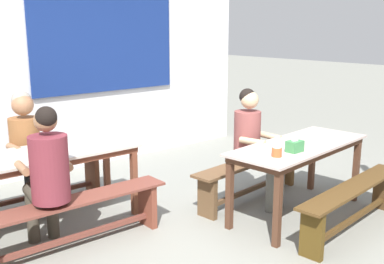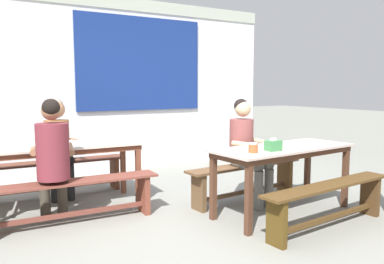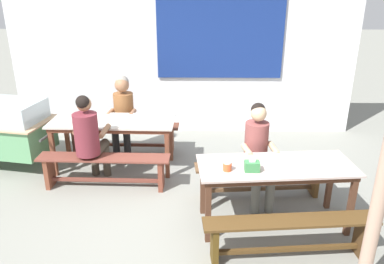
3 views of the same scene
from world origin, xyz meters
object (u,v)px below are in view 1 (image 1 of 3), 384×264
at_px(dining_table_near, 299,151).
at_px(condiment_jar, 277,151).
at_px(dining_table_far, 44,160).
at_px(bench_far_front, 75,216).
at_px(person_center_facing, 27,142).
at_px(tissue_box, 295,146).
at_px(person_left_back_turned, 48,172).
at_px(bench_near_back, 250,173).
at_px(bench_near_front, 353,201).
at_px(person_right_near_table, 254,141).
at_px(bench_far_back, 25,181).

xyz_separation_m(dining_table_near, condiment_jar, (-0.55, -0.15, 0.13)).
distance_m(dining_table_far, bench_far_front, 0.72).
relative_size(person_center_facing, tissue_box, 8.15).
distance_m(person_left_back_turned, tissue_box, 2.28).
xyz_separation_m(bench_near_back, tissue_box, (-0.24, -0.76, 0.51)).
xyz_separation_m(bench_near_front, tissue_box, (-0.35, 0.45, 0.51)).
relative_size(dining_table_far, tissue_box, 11.55).
height_order(person_left_back_turned, person_right_near_table, person_left_back_turned).
relative_size(dining_table_near, bench_far_front, 1.00).
relative_size(person_center_facing, condiment_jar, 12.48).
height_order(bench_near_front, person_left_back_turned, person_left_back_turned).
bearing_deg(bench_far_front, condiment_jar, -31.15).
xyz_separation_m(bench_far_front, condiment_jar, (1.58, -0.96, 0.51)).
bearing_deg(person_center_facing, person_left_back_turned, -103.17).
distance_m(person_center_facing, condiment_jar, 2.60).
bearing_deg(person_right_near_table, person_left_back_turned, 170.51).
bearing_deg(person_right_near_table, bench_far_front, 171.74).
bearing_deg(bench_far_front, bench_far_back, 88.63).
height_order(bench_near_back, bench_near_front, same).
height_order(person_center_facing, tissue_box, person_center_facing).
height_order(bench_near_back, condiment_jar, condiment_jar).
height_order(bench_far_back, tissue_box, tissue_box).
xyz_separation_m(bench_near_front, person_left_back_turned, (-2.38, 1.49, 0.43)).
xyz_separation_m(dining_table_far, tissue_box, (1.83, -1.57, 0.13)).
xyz_separation_m(dining_table_near, person_right_near_table, (-0.12, 0.52, 0.03)).
distance_m(bench_far_front, tissue_box, 2.14).
bearing_deg(tissue_box, dining_table_far, 139.29).
bearing_deg(bench_far_back, bench_far_front, -91.37).
relative_size(dining_table_near, person_left_back_turned, 1.35).
bearing_deg(dining_table_far, condiment_jar, -44.99).
bearing_deg(bench_near_front, bench_far_back, 129.31).
distance_m(bench_far_back, person_left_back_turned, 1.24).
distance_m(person_left_back_turned, person_center_facing, 1.11).
bearing_deg(bench_far_front, person_center_facing, 86.72).
distance_m(dining_table_near, bench_near_front, 0.72).
bearing_deg(person_left_back_turned, person_center_facing, 76.83).
bearing_deg(bench_far_front, bench_near_back, -5.50).
height_order(dining_table_near, bench_far_front, dining_table_near).
relative_size(bench_near_front, person_center_facing, 1.37).
bearing_deg(condiment_jar, person_center_facing, 125.65).
distance_m(dining_table_far, person_right_near_table, 2.19).
height_order(bench_far_front, bench_near_back, same).
bearing_deg(bench_far_back, dining_table_far, -91.37).
xyz_separation_m(person_center_facing, condiment_jar, (1.52, -2.11, 0.07)).
bearing_deg(bench_far_front, dining_table_near, -20.74).
height_order(bench_near_back, person_left_back_turned, person_left_back_turned).
xyz_separation_m(dining_table_near, bench_near_front, (0.05, -0.61, -0.38)).
distance_m(bench_near_back, person_right_near_table, 0.42).
xyz_separation_m(dining_table_near, bench_near_back, (-0.05, 0.61, -0.37)).
bearing_deg(person_left_back_turned, dining_table_far, 69.36).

